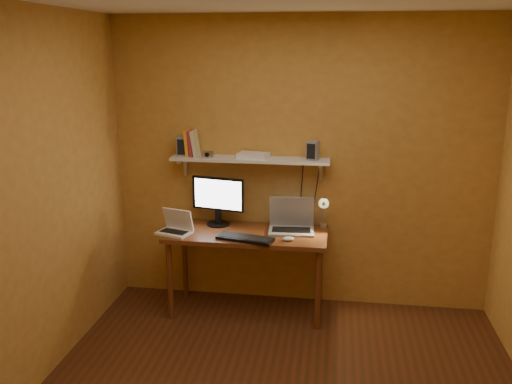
% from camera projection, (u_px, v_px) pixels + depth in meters
% --- Properties ---
extents(room, '(3.44, 3.24, 2.64)m').
position_uv_depth(room, '(282.00, 218.00, 3.31)').
color(room, '#532715').
rests_on(room, ground).
extents(desk, '(1.40, 0.60, 0.75)m').
position_uv_depth(desk, '(247.00, 241.00, 4.76)').
color(desk, brown).
rests_on(desk, ground).
extents(wall_shelf, '(1.40, 0.25, 0.21)m').
position_uv_depth(wall_shelf, '(250.00, 160.00, 4.77)').
color(wall_shelf, silver).
rests_on(wall_shelf, room).
extents(monitor, '(0.49, 0.24, 0.44)m').
position_uv_depth(monitor, '(218.00, 199.00, 4.87)').
color(monitor, black).
rests_on(monitor, desk).
extents(laptop, '(0.41, 0.31, 0.29)m').
position_uv_depth(laptop, '(291.00, 222.00, 4.77)').
color(laptop, gray).
rests_on(laptop, desk).
extents(netbook, '(0.33, 0.28, 0.21)m').
position_uv_depth(netbook, '(176.00, 226.00, 4.71)').
color(netbook, white).
rests_on(netbook, desk).
extents(keyboard, '(0.51, 0.27, 0.03)m').
position_uv_depth(keyboard, '(245.00, 238.00, 4.54)').
color(keyboard, black).
rests_on(keyboard, desk).
extents(mouse, '(0.10, 0.07, 0.04)m').
position_uv_depth(mouse, '(288.00, 239.00, 4.52)').
color(mouse, white).
rests_on(mouse, desk).
extents(desk_lamp, '(0.09, 0.23, 0.38)m').
position_uv_depth(desk_lamp, '(324.00, 208.00, 4.71)').
color(desk_lamp, silver).
rests_on(desk_lamp, desk).
extents(speaker_left, '(0.11, 0.11, 0.18)m').
position_uv_depth(speaker_left, '(182.00, 146.00, 4.83)').
color(speaker_left, gray).
rests_on(speaker_left, wall_shelf).
extents(speaker_right, '(0.12, 0.12, 0.17)m').
position_uv_depth(speaker_right, '(313.00, 150.00, 4.65)').
color(speaker_right, gray).
rests_on(speaker_right, wall_shelf).
extents(books, '(0.12, 0.16, 0.23)m').
position_uv_depth(books, '(192.00, 143.00, 4.82)').
color(books, orange).
rests_on(books, wall_shelf).
extents(shelf_camera, '(0.11, 0.05, 0.06)m').
position_uv_depth(shelf_camera, '(207.00, 154.00, 4.75)').
color(shelf_camera, silver).
rests_on(shelf_camera, wall_shelf).
extents(router, '(0.29, 0.21, 0.04)m').
position_uv_depth(router, '(253.00, 155.00, 4.75)').
color(router, white).
rests_on(router, wall_shelf).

